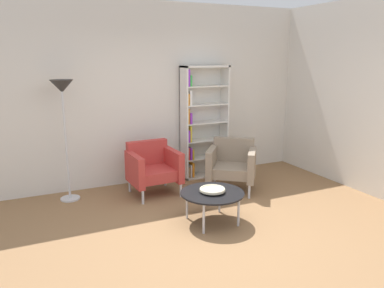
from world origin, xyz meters
The scene contains 9 objects.
ground_plane centered at (0.00, 0.00, 0.00)m, with size 8.32×8.32×0.00m, color olive.
plaster_back_panel centered at (0.00, 2.46, 1.45)m, with size 6.40×0.12×2.90m, color silver.
plaster_right_partition centered at (2.86, 0.60, 1.45)m, with size 0.12×5.20×2.90m, color silver.
bookshelf_tall centered at (0.90, 2.26, 0.94)m, with size 0.80×0.30×1.90m.
coffee_table_low centered at (0.18, 0.47, 0.37)m, with size 0.80×0.80×0.40m.
decorative_bowl centered at (0.18, 0.47, 0.43)m, with size 0.32×0.32×0.05m.
armchair_by_bookshelf centered at (-0.14, 1.79, 0.41)m, with size 0.75×0.69×0.78m.
armchair_spare_guest centered at (1.04, 1.43, 0.41)m, with size 0.95×0.94×0.78m.
floor_lamp_torchiere centered at (-1.34, 2.05, 1.45)m, with size 0.32×0.32×1.74m.
Camera 1 is at (-1.94, -3.47, 2.06)m, focal length 35.55 mm.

